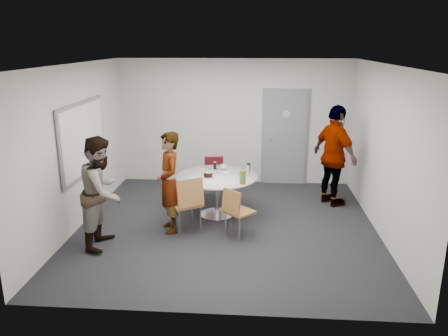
# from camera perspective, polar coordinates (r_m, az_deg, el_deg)

# --- Properties ---
(floor) EXTENTS (5.00, 5.00, 0.00)m
(floor) POSITION_cam_1_polar(r_m,az_deg,el_deg) (7.52, 0.38, -7.62)
(floor) COLOR black
(floor) RESTS_ON ground
(ceiling) EXTENTS (5.00, 5.00, 0.00)m
(ceiling) POSITION_cam_1_polar(r_m,az_deg,el_deg) (6.88, 0.42, 13.40)
(ceiling) COLOR silver
(ceiling) RESTS_ON wall_back
(wall_back) EXTENTS (5.00, 0.00, 5.00)m
(wall_back) POSITION_cam_1_polar(r_m,az_deg,el_deg) (9.52, 1.41, 6.00)
(wall_back) COLOR silver
(wall_back) RESTS_ON floor
(wall_left) EXTENTS (0.00, 5.00, 5.00)m
(wall_left) POSITION_cam_1_polar(r_m,az_deg,el_deg) (7.66, -18.63, 2.62)
(wall_left) COLOR silver
(wall_left) RESTS_ON floor
(wall_right) EXTENTS (0.00, 5.00, 5.00)m
(wall_right) POSITION_cam_1_polar(r_m,az_deg,el_deg) (7.35, 20.24, 1.93)
(wall_right) COLOR silver
(wall_right) RESTS_ON floor
(wall_front) EXTENTS (5.00, 0.00, 5.00)m
(wall_front) POSITION_cam_1_polar(r_m,az_deg,el_deg) (4.70, -1.63, -4.86)
(wall_front) COLOR silver
(wall_front) RESTS_ON floor
(door) EXTENTS (1.02, 0.17, 2.12)m
(door) POSITION_cam_1_polar(r_m,az_deg,el_deg) (9.58, 7.99, 3.93)
(door) COLOR slate
(door) RESTS_ON wall_back
(whiteboard) EXTENTS (0.04, 1.90, 1.25)m
(whiteboard) POSITION_cam_1_polar(r_m,az_deg,el_deg) (7.80, -17.88, 3.68)
(whiteboard) COLOR gray
(whiteboard) RESTS_ON wall_left
(table) EXTENTS (1.44, 1.44, 1.06)m
(table) POSITION_cam_1_polar(r_m,az_deg,el_deg) (7.75, -0.79, -1.76)
(table) COLOR silver
(table) RESTS_ON floor
(chair_near_left) EXTENTS (0.64, 0.66, 0.96)m
(chair_near_left) POSITION_cam_1_polar(r_m,az_deg,el_deg) (7.05, -4.79, -4.15)
(chair_near_left) COLOR brown
(chair_near_left) RESTS_ON floor
(chair_near_right) EXTENTS (0.57, 0.57, 0.82)m
(chair_near_right) POSITION_cam_1_polar(r_m,az_deg,el_deg) (6.92, 1.57, -5.30)
(chair_near_right) COLOR brown
(chair_near_right) RESTS_ON floor
(chair_far) EXTENTS (0.45, 0.48, 0.83)m
(chair_far) POSITION_cam_1_polar(r_m,az_deg,el_deg) (8.72, -1.28, -0.70)
(chair_far) COLOR maroon
(chair_far) RESTS_ON floor
(person_main) EXTENTS (0.60, 0.72, 1.67)m
(person_main) POSITION_cam_1_polar(r_m,az_deg,el_deg) (7.13, -7.16, -1.90)
(person_main) COLOR #A5C6EA
(person_main) RESTS_ON floor
(person_left) EXTENTS (0.67, 0.85, 1.71)m
(person_left) POSITION_cam_1_polar(r_m,az_deg,el_deg) (6.83, -15.66, -3.03)
(person_left) COLOR white
(person_left) RESTS_ON floor
(person_right) EXTENTS (0.98, 1.21, 1.92)m
(person_right) POSITION_cam_1_polar(r_m,az_deg,el_deg) (8.47, 14.25, 1.52)
(person_right) COLOR black
(person_right) RESTS_ON floor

